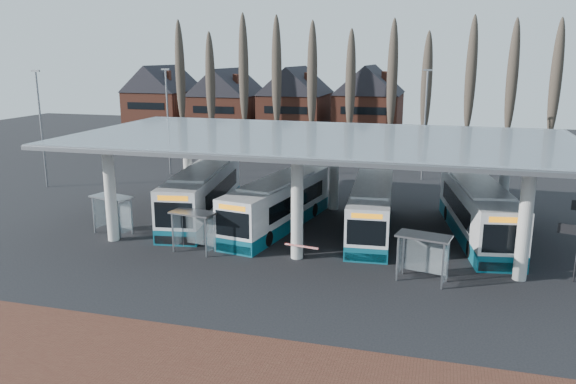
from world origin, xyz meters
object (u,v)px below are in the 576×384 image
(bus_3, at_px, (478,212))
(shelter_2, at_px, (424,247))
(bus_0, at_px, (203,194))
(shelter_1, at_px, (195,222))
(bus_1, at_px, (278,204))
(bus_2, at_px, (371,210))
(shelter_0, at_px, (113,206))

(bus_3, bearing_deg, shelter_2, -119.52)
(bus_0, bearing_deg, shelter_1, -78.07)
(bus_1, bearing_deg, shelter_1, -109.80)
(shelter_2, bearing_deg, bus_3, 82.81)
(bus_2, bearing_deg, shelter_0, -168.19)
(shelter_1, distance_m, shelter_2, 13.27)
(bus_3, bearing_deg, shelter_1, -165.20)
(bus_0, height_order, shelter_1, bus_0)
(bus_1, height_order, bus_2, bus_1)
(bus_1, relative_size, bus_3, 0.95)
(bus_2, distance_m, shelter_0, 16.87)
(shelter_0, distance_m, shelter_2, 20.03)
(bus_2, relative_size, bus_3, 0.91)
(bus_1, xyz_separation_m, bus_2, (6.21, 0.54, -0.05))
(bus_0, distance_m, shelter_2, 17.62)
(bus_0, relative_size, shelter_1, 4.65)
(bus_3, height_order, shelter_2, bus_3)
(shelter_2, bearing_deg, shelter_0, -175.41)
(bus_3, bearing_deg, shelter_0, -175.94)
(bus_0, height_order, bus_2, bus_0)
(bus_1, bearing_deg, shelter_0, -147.68)
(bus_2, relative_size, shelter_2, 4.04)
(bus_0, bearing_deg, shelter_2, -34.86)
(bus_1, distance_m, shelter_1, 6.89)
(bus_3, xyz_separation_m, shelter_1, (-16.27, -7.40, 0.13))
(shelter_0, height_order, shelter_1, shelter_0)
(bus_0, xyz_separation_m, shelter_1, (2.54, -6.84, 0.11))
(bus_3, height_order, shelter_0, bus_3)
(bus_1, xyz_separation_m, bus_3, (12.89, 1.40, 0.08))
(bus_1, height_order, shelter_2, bus_1)
(bus_0, relative_size, shelter_0, 4.40)
(bus_1, bearing_deg, bus_2, 14.61)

